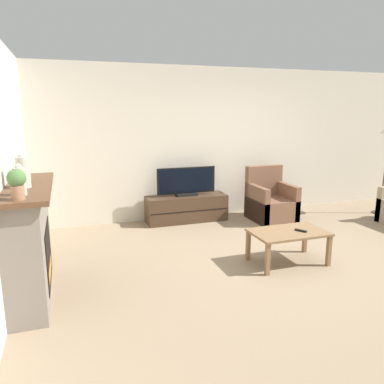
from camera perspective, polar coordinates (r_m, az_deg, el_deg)
name	(u,v)px	position (r m, az deg, el deg)	size (l,w,h in m)	color
ground_plane	(299,257)	(5.31, 16.03, -9.53)	(24.00, 24.00, 0.00)	#89755B
wall_back	(228,143)	(7.07, 5.50, 7.50)	(12.00, 0.06, 2.70)	beige
fireplace	(29,241)	(4.28, -23.54, -6.79)	(0.47, 1.59, 1.19)	slate
mantel_vase_left	(20,181)	(3.65, -24.80, 1.59)	(0.11, 0.11, 0.29)	beige
mantel_vase_centre_left	(23,171)	(4.00, -24.34, 2.86)	(0.13, 0.13, 0.34)	beige
mantel_clock	(27,175)	(4.28, -23.90, 2.32)	(0.08, 0.11, 0.15)	brown
potted_plant	(17,182)	(3.45, -25.14, 1.32)	(0.15, 0.15, 0.27)	#936B4C
tv_stand	(186,208)	(6.66, -0.86, -2.49)	(1.43, 0.45, 0.47)	#422D1E
tv	(186,183)	(6.56, -0.86, 1.45)	(1.06, 0.18, 0.50)	black
armchair	(270,203)	(6.89, 11.83, -1.66)	(0.70, 0.76, 0.95)	brown
coffee_table	(288,235)	(4.97, 14.48, -6.41)	(0.96, 0.58, 0.43)	brown
remote	(301,231)	(4.98, 16.25, -5.66)	(0.11, 0.15, 0.02)	black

